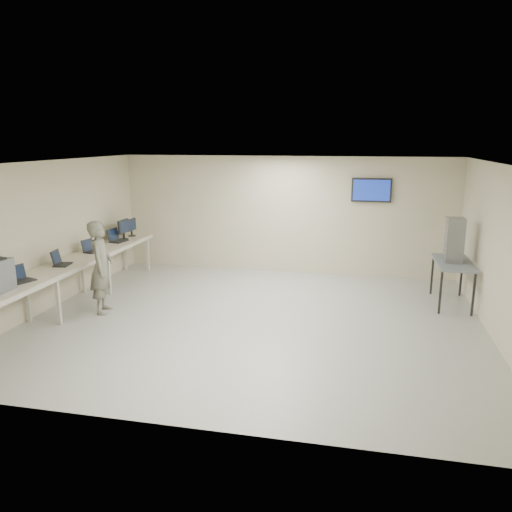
# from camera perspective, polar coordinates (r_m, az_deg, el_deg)

# --- Properties ---
(room) EXTENTS (8.01, 7.01, 2.81)m
(room) POSITION_cam_1_polar(r_m,az_deg,el_deg) (8.71, 0.01, 1.45)
(room) COLOR #B2B39E
(room) RESTS_ON ground
(workbench) EXTENTS (0.76, 6.00, 0.90)m
(workbench) POSITION_cam_1_polar(r_m,az_deg,el_deg) (10.17, -20.43, -1.05)
(workbench) COLOR #BDAE9B
(workbench) RESTS_ON ground
(laptop_0) EXTENTS (0.39, 0.41, 0.27)m
(laptop_0) POSITION_cam_1_polar(r_m,az_deg,el_deg) (9.08, -25.35, -2.22)
(laptop_0) COLOR black
(laptop_0) RESTS_ON workbench
(laptop_1) EXTENTS (0.35, 0.39, 0.28)m
(laptop_1) POSITION_cam_1_polar(r_m,az_deg,el_deg) (9.96, -21.51, -0.56)
(laptop_1) COLOR black
(laptop_1) RESTS_ON workbench
(laptop_2) EXTENTS (0.34, 0.38, 0.27)m
(laptop_2) POSITION_cam_1_polar(r_m,az_deg,el_deg) (10.89, -18.36, 0.79)
(laptop_2) COLOR black
(laptop_2) RESTS_ON workbench
(laptop_3) EXTENTS (0.38, 0.43, 0.30)m
(laptop_3) POSITION_cam_1_polar(r_m,az_deg,el_deg) (11.82, -15.67, 1.96)
(laptop_3) COLOR black
(laptop_3) RESTS_ON workbench
(monitor_near) EXTENTS (0.21, 0.47, 0.46)m
(monitor_near) POSITION_cam_1_polar(r_m,az_deg,el_deg) (12.01, -14.91, 3.16)
(monitor_near) COLOR black
(monitor_near) RESTS_ON workbench
(monitor_far) EXTENTS (0.19, 0.42, 0.41)m
(monitor_far) POSITION_cam_1_polar(r_m,az_deg,el_deg) (12.37, -14.06, 3.36)
(monitor_far) COLOR black
(monitor_far) RESTS_ON workbench
(soldier) EXTENTS (0.58, 0.73, 1.74)m
(soldier) POSITION_cam_1_polar(r_m,az_deg,el_deg) (9.69, -17.27, -1.23)
(soldier) COLOR #66675D
(soldier) RESTS_ON ground
(side_table) EXTENTS (0.68, 1.45, 0.87)m
(side_table) POSITION_cam_1_polar(r_m,az_deg,el_deg) (10.43, 21.61, -0.99)
(side_table) COLOR slate
(side_table) RESTS_ON ground
(storage_bins) EXTENTS (0.32, 0.36, 0.86)m
(storage_bins) POSITION_cam_1_polar(r_m,az_deg,el_deg) (10.32, 21.73, 1.72)
(storage_bins) COLOR gray
(storage_bins) RESTS_ON side_table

